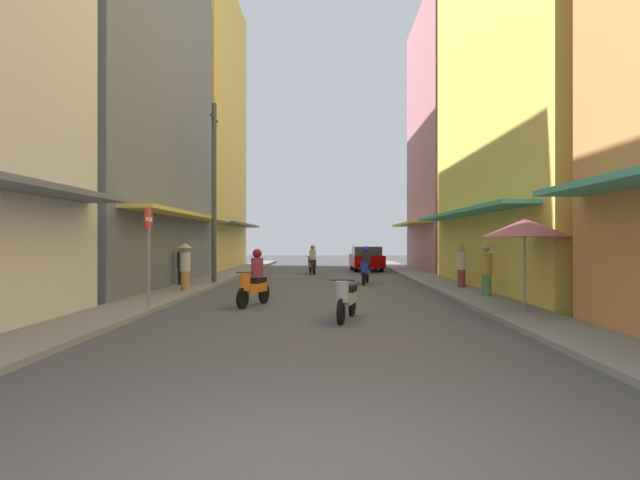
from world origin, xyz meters
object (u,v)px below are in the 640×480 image
Objects in this scene: motorbike_orange at (254,281)px; vendor_umbrella at (524,228)px; street_sign_no_entry at (149,244)px; motorbike_silver at (346,298)px; pedestrian_far at (181,267)px; parked_car at (366,258)px; motorbike_maroon at (312,261)px; pedestrian_foreground at (487,268)px; pedestrian_crossing at (185,265)px; utility_pole at (214,192)px; pedestrian_midway at (462,268)px; motorbike_blue at (366,267)px.

motorbike_orange is 0.74× the size of vendor_umbrella.
street_sign_no_entry is at bearing -152.17° from motorbike_orange.
pedestrian_far is (-6.07, 7.76, 0.30)m from motorbike_silver.
motorbike_maroon is at bearing -136.28° from parked_car.
pedestrian_far is at bearing 128.05° from motorbike_silver.
pedestrian_foreground is 3.39m from vendor_umbrella.
motorbike_maroon is 9.14m from pedestrian_far.
motorbike_maroon is at bearing 116.29° from pedestrian_foreground.
pedestrian_foreground is (9.70, -1.53, 0.01)m from pedestrian_crossing.
parked_car is (1.88, 18.56, 0.24)m from motorbike_silver.
utility_pole is (-9.47, 4.77, 2.78)m from pedestrian_foreground.
utility_pole reaches higher than motorbike_silver.
pedestrian_midway is 11.00m from street_sign_no_entry.
motorbike_maroon is 0.76× the size of vendor_umbrella.
pedestrian_foreground is at bearing -63.71° from motorbike_maroon.
motorbike_blue is 1.09× the size of pedestrian_midway.
street_sign_no_entry reaches higher than motorbike_orange.
pedestrian_midway reaches higher than motorbike_maroon.
motorbike_orange is 6.40m from pedestrian_far.
street_sign_no_entry reaches higher than pedestrian_far.
pedestrian_foreground is 0.66× the size of street_sign_no_entry.
motorbike_maroon is at bearing 123.32° from pedestrian_midway.
street_sign_no_entry is at bearing -148.79° from pedestrian_midway.
pedestrian_far reaches higher than motorbike_blue.
pedestrian_foreground is at bearing -19.76° from pedestrian_far.
pedestrian_foreground is 0.74× the size of vendor_umbrella.
pedestrian_midway reaches higher than motorbike_blue.
pedestrian_far is (-7.22, -1.66, 0.10)m from motorbike_blue.
motorbike_silver is at bearing -122.95° from pedestrian_midway.
street_sign_no_entry is at bearing -85.60° from pedestrian_crossing.
motorbike_maroon is 4.37m from parked_car.
pedestrian_midway is at bearing 31.21° from street_sign_no_entry.
vendor_umbrella is at bearing -13.85° from motorbike_orange.
pedestrian_midway is (5.71, -8.69, 0.12)m from motorbike_maroon.
motorbike_orange reaches higher than parked_car.
street_sign_no_entry is at bearing -111.40° from parked_car.
motorbike_silver is at bearing -60.09° from utility_pole.
pedestrian_far reaches higher than motorbike_silver.
motorbike_maroon is 10.40m from pedestrian_midway.
parked_car is at bearing 54.81° from utility_pole.
vendor_umbrella is at bearing 10.48° from motorbike_silver.
pedestrian_midway is at bearing -4.97° from pedestrian_far.
parked_car is 12.37m from utility_pole.
utility_pole reaches higher than vendor_umbrella.
street_sign_no_entry is at bearing -104.28° from motorbike_maroon.
utility_pole is at bearing 153.27° from pedestrian_foreground.
utility_pole is (-6.91, -9.80, 3.03)m from parked_car.
motorbike_silver is 0.67× the size of street_sign_no_entry.
street_sign_no_entry is (-9.37, -2.82, 0.73)m from pedestrian_foreground.
pedestrian_crossing is 9.82m from pedestrian_foreground.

